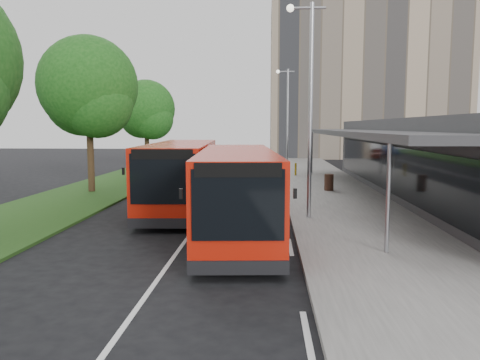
% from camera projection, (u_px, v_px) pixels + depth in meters
% --- Properties ---
extents(ground, '(120.00, 120.00, 0.00)m').
position_uv_depth(ground, '(193.00, 231.00, 16.30)').
color(ground, black).
rests_on(ground, ground).
extents(pavement, '(5.00, 80.00, 0.15)m').
position_uv_depth(pavement, '(312.00, 173.00, 35.78)').
color(pavement, slate).
rests_on(pavement, ground).
extents(grass_verge, '(5.00, 80.00, 0.10)m').
position_uv_depth(grass_verge, '(144.00, 172.00, 36.53)').
color(grass_verge, '#214717').
rests_on(grass_verge, ground).
extents(lane_centre_line, '(0.12, 70.00, 0.01)m').
position_uv_depth(lane_centre_line, '(228.00, 181.00, 31.17)').
color(lane_centre_line, silver).
rests_on(lane_centre_line, ground).
extents(kerb_dashes, '(0.12, 56.00, 0.01)m').
position_uv_depth(kerb_dashes, '(277.00, 175.00, 34.95)').
color(kerb_dashes, silver).
rests_on(kerb_dashes, ground).
extents(office_block, '(22.00, 12.00, 18.00)m').
position_uv_depth(office_block, '(363.00, 82.00, 56.13)').
color(office_block, tan).
rests_on(office_block, ground).
extents(station_building, '(7.70, 26.00, 4.00)m').
position_uv_depth(station_building, '(433.00, 158.00, 23.38)').
color(station_building, '#2F2F32').
rests_on(station_building, ground).
extents(tree_mid, '(5.25, 5.25, 8.44)m').
position_uv_depth(tree_mid, '(88.00, 92.00, 25.06)').
color(tree_mid, '#301D13').
rests_on(tree_mid, ground).
extents(tree_far, '(4.56, 4.56, 7.31)m').
position_uv_depth(tree_far, '(146.00, 113.00, 37.04)').
color(tree_far, '#301D13').
rests_on(tree_far, ground).
extents(lamp_post_near, '(1.44, 0.28, 8.00)m').
position_uv_depth(lamp_post_near, '(308.00, 97.00, 17.51)').
color(lamp_post_near, gray).
rests_on(lamp_post_near, pavement).
extents(lamp_post_far, '(1.44, 0.28, 8.00)m').
position_uv_depth(lamp_post_far, '(287.00, 113.00, 37.34)').
color(lamp_post_far, gray).
rests_on(lamp_post_far, pavement).
extents(bus_main, '(3.23, 10.16, 2.83)m').
position_uv_depth(bus_main, '(237.00, 192.00, 15.61)').
color(bus_main, '#B01809').
rests_on(bus_main, ground).
extents(bus_second, '(3.18, 10.39, 2.90)m').
position_uv_depth(bus_second, '(182.00, 175.00, 20.62)').
color(bus_second, '#B01809').
rests_on(bus_second, ground).
extents(litter_bin, '(0.57, 0.57, 0.89)m').
position_uv_depth(litter_bin, '(329.00, 182.00, 25.49)').
color(litter_bin, '#392117').
rests_on(litter_bin, pavement).
extents(bollard, '(0.16, 0.16, 0.89)m').
position_uv_depth(bollard, '(296.00, 169.00, 33.33)').
color(bollard, yellow).
rests_on(bollard, pavement).
extents(car_near, '(2.58, 4.02, 1.27)m').
position_uv_depth(car_near, '(261.00, 153.00, 53.38)').
color(car_near, '#5C130D').
rests_on(car_near, ground).
extents(car_far, '(1.54, 3.93, 1.28)m').
position_uv_depth(car_far, '(237.00, 150.00, 60.38)').
color(car_far, navy).
rests_on(car_far, ground).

